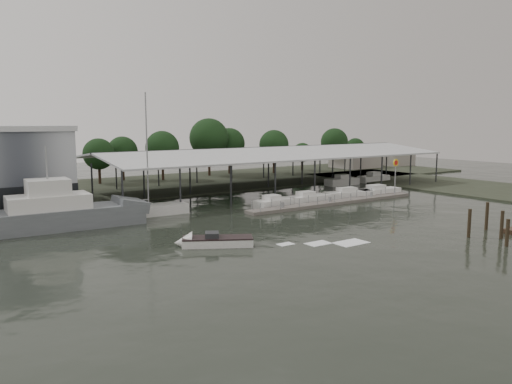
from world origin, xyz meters
TOP-DOWN VIEW (x-y plane):
  - ground at (0.00, 0.00)m, footprint 200.00×200.00m
  - land_strip_far at (0.00, 42.00)m, footprint 140.00×30.00m
  - land_strip_east at (45.00, 10.00)m, footprint 20.00×60.00m
  - covered_boat_shed at (17.00, 28.00)m, footprint 58.24×24.00m
  - floating_dock at (15.00, 10.00)m, footprint 28.00×2.00m
  - shell_fuel_sign at (27.00, 9.99)m, footprint 1.10×0.18m
  - distant_commercial_buildings at (59.03, 44.69)m, footprint 22.00×8.00m
  - grey_trawler at (-19.21, 14.79)m, footprint 17.61×5.46m
  - white_sailboat at (-9.66, 16.36)m, footprint 10.32×2.85m
  - speedboat_underway at (-10.19, -0.58)m, footprint 16.30×9.99m
  - moored_cruiser_0 at (6.60, 12.52)m, footprint 5.83×2.81m
  - moored_cruiser_1 at (12.39, 12.58)m, footprint 6.34×2.31m
  - moored_cruiser_2 at (19.90, 12.37)m, footprint 7.93×3.53m
  - moored_cruiser_3 at (25.62, 12.00)m, footprint 7.55×2.71m
  - mooring_pilings at (13.78, -14.66)m, footprint 5.45×9.29m
  - horizon_tree_line at (22.60, 48.37)m, footprint 68.34×11.22m

SIDE VIEW (x-z plane):
  - ground at x=0.00m, z-range 0.00..0.00m
  - land_strip_far at x=0.00m, z-range -0.05..0.25m
  - land_strip_east at x=45.00m, z-range -0.05..0.25m
  - floating_dock at x=15.00m, z-range -0.50..0.90m
  - speedboat_underway at x=-10.19m, z-range -0.61..1.39m
  - moored_cruiser_0 at x=6.60m, z-range -0.24..1.46m
  - moored_cruiser_2 at x=19.90m, z-range -0.24..1.46m
  - moored_cruiser_1 at x=12.39m, z-range -0.24..1.46m
  - moored_cruiser_3 at x=25.62m, z-range -0.24..1.46m
  - white_sailboat at x=-9.66m, z-range -6.59..7.91m
  - mooring_pilings at x=13.78m, z-range -0.68..2.82m
  - grey_trawler at x=-19.21m, z-range -2.84..6.00m
  - distant_commercial_buildings at x=59.03m, z-range -0.16..3.84m
  - shell_fuel_sign at x=27.00m, z-range 1.15..6.70m
  - covered_boat_shed at x=17.00m, z-range 2.65..9.61m
  - horizon_tree_line at x=22.60m, z-range 0.50..12.18m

